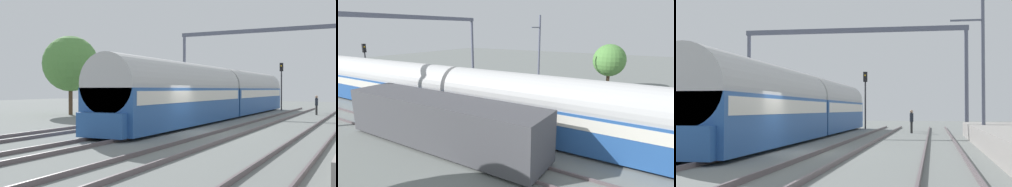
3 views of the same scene
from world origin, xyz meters
TOP-DOWN VIEW (x-y plane):
  - ground at (0.00, 0.00)m, footprint 120.00×120.00m
  - track_west at (-2.07, 0.00)m, footprint 1.51×60.00m
  - track_east at (2.07, 0.00)m, footprint 1.51×60.00m
  - track_far_east at (6.21, 0.00)m, footprint 1.52×60.00m
  - platform at (10.03, 2.00)m, footprint 4.40×28.00m
  - passenger_train at (-2.07, 11.00)m, footprint 2.93×32.85m
  - freight_car at (-6.21, 8.55)m, footprint 2.80×13.00m
  - person_crossing at (4.24, 18.39)m, footprint 0.29×0.43m
  - railway_signal_far at (-0.15, 25.51)m, footprint 0.36×0.30m
  - catenary_gantry at (0.00, 17.66)m, footprint 16.82×0.28m
  - catenary_pole_east_mid at (8.56, 9.34)m, footprint 1.90×0.20m
  - tree_east_background at (14.83, 3.65)m, footprint 3.55×3.55m

SIDE VIEW (x-z plane):
  - ground at x=0.00m, z-range 0.00..0.00m
  - track_west at x=-2.07m, z-range 0.00..0.16m
  - track_east at x=2.07m, z-range 0.00..0.16m
  - track_far_east at x=6.21m, z-range 0.00..0.16m
  - platform at x=10.03m, z-range 0.00..0.90m
  - person_crossing at x=4.24m, z-range 0.16..1.89m
  - freight_car at x=-6.21m, z-range 0.12..2.82m
  - passenger_train at x=-2.07m, z-range 0.06..3.88m
  - tree_east_background at x=14.83m, z-range 0.74..5.78m
  - railway_signal_far at x=-0.15m, z-range 0.72..5.86m
  - catenary_pole_east_mid at x=8.56m, z-range 0.15..8.15m
  - catenary_gantry at x=0.00m, z-range 1.99..9.85m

